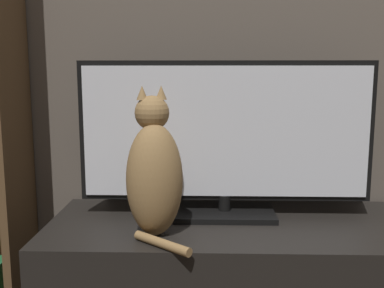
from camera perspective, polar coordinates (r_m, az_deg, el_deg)
wall_back at (r=1.86m, az=5.16°, el=17.56°), size 4.80×0.05×2.60m
tv at (r=1.62m, az=4.24°, el=0.68°), size 1.05×0.22×0.56m
cat at (r=1.44m, az=-4.83°, el=-3.75°), size 0.24×0.30×0.48m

